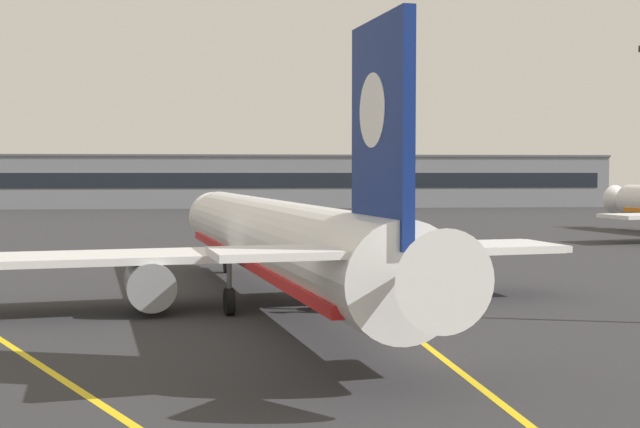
# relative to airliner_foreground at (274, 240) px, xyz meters

# --- Properties ---
(ground_plane) EXTENTS (400.00, 400.00, 0.00)m
(ground_plane) POSITION_rel_airliner_foreground_xyz_m (4.25, -12.06, -3.37)
(ground_plane) COLOR #2D2D30
(taxiway_centreline) EXTENTS (8.65, 179.82, 0.01)m
(taxiway_centreline) POSITION_rel_airliner_foreground_xyz_m (4.25, 17.94, -3.37)
(taxiway_centreline) COLOR yellow
(taxiway_centreline) RESTS_ON ground
(taxiway_lead_in_stripe) EXTENTS (29.76, 52.39, 0.01)m
(taxiway_lead_in_stripe) POSITION_rel_airliner_foreground_xyz_m (-9.75, -10.06, -3.37)
(taxiway_lead_in_stripe) COLOR yellow
(taxiway_lead_in_stripe) RESTS_ON ground
(airliner_foreground) EXTENTS (32.34, 41.31, 11.65)m
(airliner_foreground) POSITION_rel_airliner_foreground_xyz_m (0.00, 0.00, 0.00)
(airliner_foreground) COLOR white
(airliner_foreground) RESTS_ON ground
(safety_cone_by_nose_gear) EXTENTS (0.44, 0.44, 0.55)m
(safety_cone_by_nose_gear) POSITION_rel_airliner_foreground_xyz_m (0.95, 15.36, -3.11)
(safety_cone_by_nose_gear) COLOR orange
(safety_cone_by_nose_gear) RESTS_ON ground
(terminal_building) EXTENTS (118.00, 12.40, 10.03)m
(terminal_building) POSITION_rel_airliner_foreground_xyz_m (10.39, 118.63, 1.65)
(terminal_building) COLOR gray
(terminal_building) RESTS_ON ground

